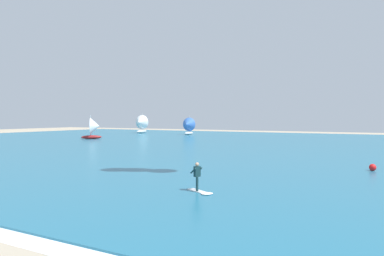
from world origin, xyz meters
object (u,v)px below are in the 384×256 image
(sailboat_mid_left, at_px, (140,124))
(sailboat_far_left, at_px, (94,128))
(kitesurfer, at_px, (199,181))
(sailboat_mid_right, at_px, (188,126))
(marker_buoy, at_px, (373,167))

(sailboat_mid_left, bearing_deg, sailboat_far_left, -73.35)
(kitesurfer, bearing_deg, sailboat_far_left, 140.17)
(sailboat_far_left, bearing_deg, sailboat_mid_right, 70.50)
(sailboat_mid_right, bearing_deg, sailboat_mid_left, 173.29)
(kitesurfer, distance_m, sailboat_mid_right, 66.06)
(sailboat_mid_right, relative_size, marker_buoy, 8.55)
(sailboat_far_left, bearing_deg, kitesurfer, -39.83)
(kitesurfer, xyz_separation_m, sailboat_far_left, (-41.05, 34.24, 1.54))
(sailboat_mid_left, bearing_deg, marker_buoy, -38.56)
(sailboat_far_left, distance_m, marker_buoy, 53.62)
(kitesurfer, height_order, sailboat_far_left, sailboat_far_left)
(sailboat_far_left, height_order, sailboat_mid_left, sailboat_mid_left)
(kitesurfer, distance_m, sailboat_far_left, 53.48)
(sailboat_far_left, xyz_separation_m, sailboat_mid_left, (-7.44, 24.87, 0.36))
(sailboat_far_left, height_order, marker_buoy, sailboat_far_left)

